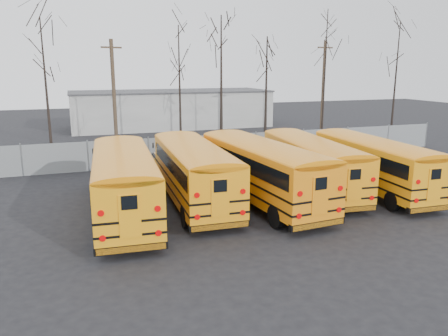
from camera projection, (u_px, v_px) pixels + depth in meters
name	position (u px, v px, depth m)	size (l,w,h in m)	color
ground	(278.00, 214.00, 20.49)	(120.00, 120.00, 0.00)	black
fence	(204.00, 149.00, 31.30)	(40.00, 0.04, 2.00)	gray
distant_building	(171.00, 109.00, 50.11)	(22.00, 8.00, 4.00)	beige
bus_a	(123.00, 177.00, 19.87)	(3.37, 11.42, 3.16)	black
bus_b	(193.00, 167.00, 21.97)	(3.01, 11.22, 3.11)	black
bus_c	(260.00, 166.00, 22.03)	(3.55, 11.58, 3.19)	black
bus_d	(310.00, 160.00, 24.05)	(3.49, 10.90, 3.00)	black
bus_e	(372.00, 160.00, 24.05)	(2.97, 10.81, 2.99)	black
utility_pole_left	(114.00, 100.00, 31.26)	(1.49, 0.63, 8.66)	#453627
utility_pole_right	(323.00, 91.00, 38.90)	(1.60, 0.34, 9.00)	#453527
tree_1	(47.00, 95.00, 28.89)	(0.26, 0.26, 9.88)	black
tree_2	(180.00, 93.00, 32.45)	(0.26, 0.26, 9.71)	black
tree_3	(221.00, 86.00, 34.49)	(0.26, 0.26, 10.63)	black
tree_4	(266.00, 92.00, 37.31)	(0.26, 0.26, 9.24)	black
tree_5	(324.00, 81.00, 36.04)	(0.26, 0.26, 11.27)	black
tree_6	(395.00, 83.00, 39.10)	(0.26, 0.26, 10.64)	black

